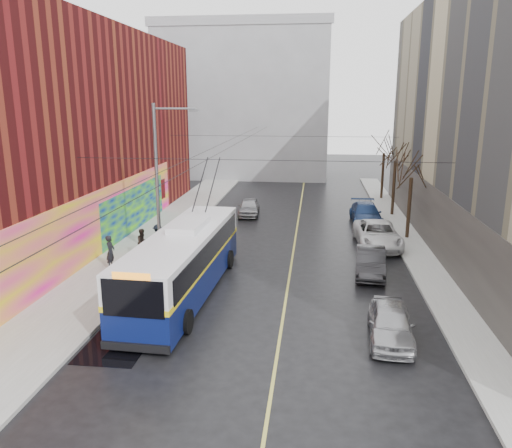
{
  "coord_description": "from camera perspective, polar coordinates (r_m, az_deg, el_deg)",
  "views": [
    {
      "loc": [
        2.7,
        -17.46,
        9.18
      ],
      "look_at": [
        -0.24,
        7.24,
        2.96
      ],
      "focal_mm": 35.0,
      "sensor_mm": 36.0,
      "label": 1
    }
  ],
  "objects": [
    {
      "name": "following_car",
      "position": [
        40.63,
        -0.81,
        1.96
      ],
      "size": [
        1.87,
        4.12,
        1.37
      ],
      "primitive_type": "imported",
      "rotation": [
        0.0,
        0.0,
        0.06
      ],
      "color": "#98999D",
      "rests_on": "ground"
    },
    {
      "name": "pedestrian_a",
      "position": [
        28.51,
        -16.29,
        -3.07
      ],
      "size": [
        0.47,
        0.69,
        1.85
      ],
      "primitive_type": "imported",
      "rotation": [
        0.0,
        0.0,
        1.62
      ],
      "color": "black",
      "rests_on": "sidewalk_left"
    },
    {
      "name": "trolleybus",
      "position": [
        24.19,
        -8.23,
        -4.25
      ],
      "size": [
        3.33,
        12.66,
        5.95
      ],
      "rotation": [
        0.0,
        0.0,
        -0.04
      ],
      "color": "#091246",
      "rests_on": "ground"
    },
    {
      "name": "tree_far",
      "position": [
        48.05,
        14.47,
        8.77
      ],
      "size": [
        3.2,
        3.2,
        6.57
      ],
      "color": "black",
      "rests_on": "ground"
    },
    {
      "name": "parked_car_b",
      "position": [
        27.55,
        12.95,
        -4.24
      ],
      "size": [
        1.88,
        4.46,
        1.43
      ],
      "primitive_type": "imported",
      "rotation": [
        0.0,
        0.0,
        -0.09
      ],
      "color": "#262628",
      "rests_on": "ground"
    },
    {
      "name": "building_far",
      "position": [
        63.05,
        -1.18,
        13.88
      ],
      "size": [
        20.5,
        12.1,
        18.0
      ],
      "color": "gray",
      "rests_on": "ground"
    },
    {
      "name": "parked_car_c",
      "position": [
        32.9,
        13.69,
        -1.15
      ],
      "size": [
        2.87,
        5.8,
        1.58
      ],
      "primitive_type": "imported",
      "rotation": [
        0.0,
        0.0,
        0.04
      ],
      "color": "silver",
      "rests_on": "ground"
    },
    {
      "name": "tree_near",
      "position": [
        34.31,
        17.43,
        6.35
      ],
      "size": [
        3.2,
        3.2,
        6.4
      ],
      "color": "black",
      "rests_on": "ground"
    },
    {
      "name": "building_left",
      "position": [
        36.65,
        -24.23,
        9.4
      ],
      "size": [
        12.11,
        36.0,
        14.0
      ],
      "color": "#5E1214",
      "rests_on": "ground"
    },
    {
      "name": "pedestrian_b",
      "position": [
        30.11,
        -12.8,
        -2.1
      ],
      "size": [
        1.01,
        1.04,
        1.69
      ],
      "primitive_type": "imported",
      "rotation": [
        0.0,
        0.0,
        0.9
      ],
      "color": "black",
      "rests_on": "sidewalk_left"
    },
    {
      "name": "lane_line",
      "position": [
        32.79,
        4.42,
        -2.26
      ],
      "size": [
        0.12,
        50.0,
        0.01
      ],
      "primitive_type": "cube",
      "color": "#BFB74C",
      "rests_on": "ground"
    },
    {
      "name": "sidewalk_right",
      "position": [
        31.47,
        18.06,
        -3.5
      ],
      "size": [
        2.0,
        60.0,
        0.15
      ],
      "primitive_type": "cube",
      "color": "gray",
      "rests_on": "ground"
    },
    {
      "name": "catenary_wires",
      "position": [
        32.78,
        -2.46,
        8.88
      ],
      "size": [
        18.0,
        60.0,
        0.22
      ],
      "color": "black"
    },
    {
      "name": "pedestrian_c",
      "position": [
        31.19,
        -11.15,
        -1.51
      ],
      "size": [
        0.87,
        1.18,
        1.63
      ],
      "primitive_type": "imported",
      "rotation": [
        0.0,
        0.0,
        1.85
      ],
      "color": "black",
      "rests_on": "sidewalk_left"
    },
    {
      "name": "puddle",
      "position": [
        20.31,
        -15.8,
        -13.4
      ],
      "size": [
        2.37,
        2.9,
        0.01
      ],
      "primitive_type": "cube",
      "color": "black",
      "rests_on": "ground"
    },
    {
      "name": "ground",
      "position": [
        19.91,
        -1.82,
        -13.44
      ],
      "size": [
        140.0,
        140.0,
        0.0
      ],
      "primitive_type": "plane",
      "color": "black",
      "rests_on": "ground"
    },
    {
      "name": "sidewalk_left",
      "position": [
        32.64,
        -12.65,
        -2.52
      ],
      "size": [
        4.0,
        60.0,
        0.15
      ],
      "primitive_type": "cube",
      "color": "gray",
      "rests_on": "ground"
    },
    {
      "name": "tree_mid",
      "position": [
        41.14,
        15.72,
        8.03
      ],
      "size": [
        3.2,
        3.2,
        6.68
      ],
      "color": "black",
      "rests_on": "ground"
    },
    {
      "name": "parked_car_a",
      "position": [
        20.51,
        15.13,
        -10.87
      ],
      "size": [
        1.98,
        4.31,
        1.43
      ],
      "primitive_type": "imported",
      "rotation": [
        0.0,
        0.0,
        -0.07
      ],
      "color": "#A2A3A7",
      "rests_on": "ground"
    },
    {
      "name": "streetlight_pole",
      "position": [
        29.17,
        -10.97,
        5.23
      ],
      "size": [
        2.65,
        0.6,
        9.0
      ],
      "color": "slate",
      "rests_on": "ground"
    },
    {
      "name": "pigeons_flying",
      "position": [
        27.18,
        -2.07,
        9.38
      ],
      "size": [
        2.13,
        2.03,
        1.75
      ],
      "color": "slate"
    },
    {
      "name": "parked_car_d",
      "position": [
        38.69,
        12.44,
        1.14
      ],
      "size": [
        2.29,
        5.37,
        1.54
      ],
      "primitive_type": "imported",
      "rotation": [
        0.0,
        0.0,
        0.02
      ],
      "color": "navy",
      "rests_on": "ground"
    }
  ]
}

